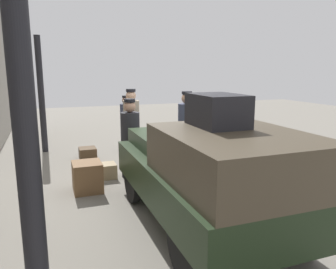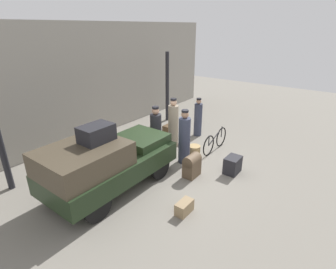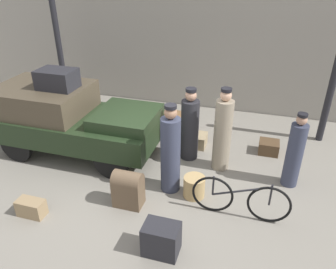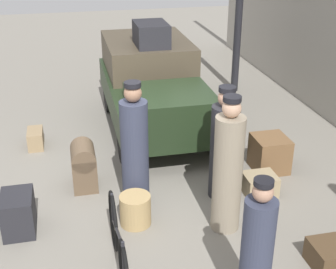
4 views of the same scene
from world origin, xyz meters
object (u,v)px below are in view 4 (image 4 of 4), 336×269
(wicker_basket, at_px, (135,210))
(suitcase_small_leather, at_px, (329,256))
(truck, at_px, (154,83))
(trunk_barrel_dark, at_px, (84,164))
(trunk_on_truck_roof, at_px, (151,34))
(trunk_large_brown, at_px, (18,213))
(suitcase_black_upright, at_px, (270,154))
(bicycle, at_px, (118,245))
(porter_standing_middle, at_px, (135,150))
(porter_lifting_near_truck, at_px, (257,255))
(conductor_in_dark_uniform, at_px, (228,171))
(porter_with_bicycle, at_px, (224,148))
(trunk_wicker_pale, at_px, (36,139))
(trunk_umber_medium, at_px, (260,184))

(wicker_basket, xyz_separation_m, suitcase_small_leather, (1.37, 2.12, -0.06))
(truck, xyz_separation_m, trunk_barrel_dark, (2.06, -1.50, -0.50))
(truck, relative_size, trunk_on_truck_roof, 4.55)
(trunk_large_brown, relative_size, suitcase_black_upright, 0.99)
(trunk_barrel_dark, relative_size, suitcase_black_upright, 1.27)
(bicycle, bearing_deg, porter_standing_middle, 163.23)
(porter_lifting_near_truck, bearing_deg, porter_standing_middle, -159.66)
(suitcase_small_leather, distance_m, trunk_large_brown, 3.97)
(conductor_in_dark_uniform, distance_m, suitcase_black_upright, 1.92)
(truck, distance_m, conductor_in_dark_uniform, 3.54)
(trunk_barrel_dark, bearing_deg, porter_lifting_near_truck, 27.98)
(porter_with_bicycle, height_order, trunk_on_truck_roof, trunk_on_truck_roof)
(porter_lifting_near_truck, height_order, trunk_on_truck_roof, trunk_on_truck_roof)
(truck, height_order, porter_standing_middle, porter_standing_middle)
(porter_with_bicycle, distance_m, conductor_in_dark_uniform, 0.81)
(conductor_in_dark_uniform, bearing_deg, trunk_on_truck_roof, -175.81)
(suitcase_small_leather, height_order, trunk_wicker_pale, trunk_wicker_pale)
(porter_with_bicycle, bearing_deg, suitcase_black_upright, 119.71)
(porter_with_bicycle, xyz_separation_m, trunk_wicker_pale, (-2.29, -2.78, -0.62))
(porter_with_bicycle, distance_m, trunk_large_brown, 2.97)
(trunk_umber_medium, bearing_deg, suitcase_small_leather, 5.62)
(porter_with_bicycle, relative_size, trunk_large_brown, 3.03)
(porter_lifting_near_truck, distance_m, trunk_umber_medium, 2.44)
(porter_lifting_near_truck, relative_size, trunk_on_truck_roof, 1.93)
(bicycle, bearing_deg, wicker_basket, 159.68)
(conductor_in_dark_uniform, distance_m, trunk_umber_medium, 1.26)
(trunk_umber_medium, distance_m, trunk_wicker_pale, 4.11)
(porter_with_bicycle, bearing_deg, trunk_large_brown, -85.13)
(suitcase_small_leather, xyz_separation_m, trunk_large_brown, (-1.55, -3.65, 0.12))
(bicycle, height_order, trunk_wicker_pale, bicycle)
(trunk_wicker_pale, bearing_deg, suitcase_black_upright, 65.70)
(bicycle, height_order, conductor_in_dark_uniform, conductor_in_dark_uniform)
(porter_lifting_near_truck, xyz_separation_m, trunk_on_truck_roof, (-5.20, -0.07, 1.05))
(bicycle, bearing_deg, trunk_large_brown, -132.57)
(porter_lifting_near_truck, bearing_deg, trunk_large_brown, -128.83)
(porter_lifting_near_truck, bearing_deg, bicycle, -124.99)
(trunk_barrel_dark, bearing_deg, trunk_large_brown, -44.14)
(trunk_umber_medium, bearing_deg, porter_lifting_near_truck, -24.73)
(suitcase_black_upright, bearing_deg, trunk_barrel_dark, -92.34)
(truck, relative_size, trunk_umber_medium, 7.94)
(wicker_basket, height_order, trunk_on_truck_roof, trunk_on_truck_roof)
(trunk_barrel_dark, distance_m, trunk_umber_medium, 2.69)
(wicker_basket, bearing_deg, trunk_wicker_pale, -152.85)
(trunk_large_brown, bearing_deg, trunk_umber_medium, 92.51)
(wicker_basket, xyz_separation_m, trunk_on_truck_roof, (-3.38, 0.89, 1.58))
(wicker_basket, xyz_separation_m, porter_lifting_near_truck, (1.81, 0.96, 0.53))
(wicker_basket, height_order, porter_lifting_near_truck, porter_lifting_near_truck)
(bicycle, bearing_deg, porter_lifting_near_truck, 55.01)
(trunk_wicker_pale, height_order, suitcase_black_upright, suitcase_black_upright)
(suitcase_small_leather, height_order, suitcase_black_upright, suitcase_black_upright)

